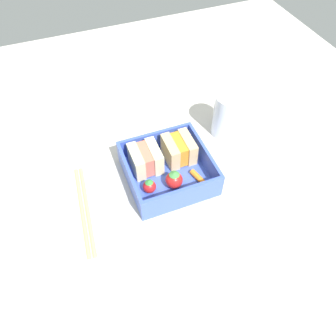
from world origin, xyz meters
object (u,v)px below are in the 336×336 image
strawberry_left (149,186)px  carrot_stick_far_left (198,177)px  strawberry_far_left (174,180)px  chopstick_pair (84,209)px  sandwich_left (145,159)px  drinking_glass (228,115)px  sandwich_center_left (179,149)px

strawberry_left → carrot_stick_far_left: (9.22, -0.81, -0.80)cm
strawberry_far_left → strawberry_left: bearing=173.8°
chopstick_pair → strawberry_far_left: bearing=-5.3°
sandwich_left → drinking_glass: drinking_glass is taller
strawberry_far_left → drinking_glass: bearing=32.5°
strawberry_left → drinking_glass: 22.64cm
strawberry_far_left → sandwich_center_left: bearing=60.8°
strawberry_left → drinking_glass: drinking_glass is taller
strawberry_left → drinking_glass: (20.39, 9.59, 2.23)cm
strawberry_left → drinking_glass: bearing=25.2°
sandwich_center_left → carrot_stick_far_left: (1.32, -6.30, -1.78)cm
chopstick_pair → strawberry_left: bearing=-4.9°
sandwich_center_left → chopstick_pair: bearing=-167.3°
sandwich_center_left → strawberry_far_left: bearing=-119.2°
drinking_glass → chopstick_pair: bearing=-165.1°
sandwich_left → strawberry_far_left: size_ratio=1.58×
sandwich_center_left → carrot_stick_far_left: 6.68cm
sandwich_center_left → chopstick_pair: sandwich_center_left is taller
drinking_glass → carrot_stick_far_left: bearing=-137.0°
strawberry_left → chopstick_pair: bearing=175.1°
sandwich_left → chopstick_pair: 14.19cm
strawberry_left → chopstick_pair: size_ratio=0.16×
chopstick_pair → drinking_glass: drinking_glass is taller
sandwich_center_left → drinking_glass: size_ratio=0.62×
strawberry_far_left → chopstick_pair: (-16.47, 1.52, -2.54)cm
chopstick_pair → drinking_glass: (32.30, 8.57, 4.41)cm
sandwich_left → sandwich_center_left: same height
carrot_stick_far_left → chopstick_pair: 21.25cm
strawberry_far_left → sandwich_left: bearing=119.4°
strawberry_left → chopstick_pair: strawberry_left is taller
sandwich_left → sandwich_center_left: (6.71, 0.00, 0.00)cm
sandwich_left → chopstick_pair: sandwich_left is taller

